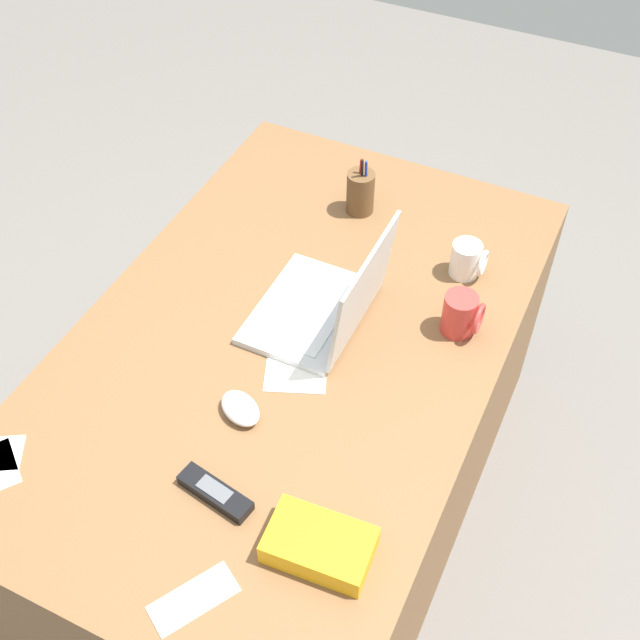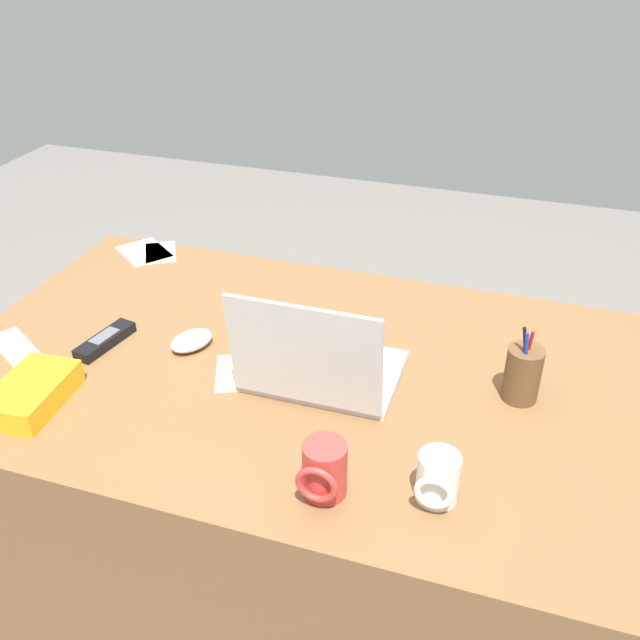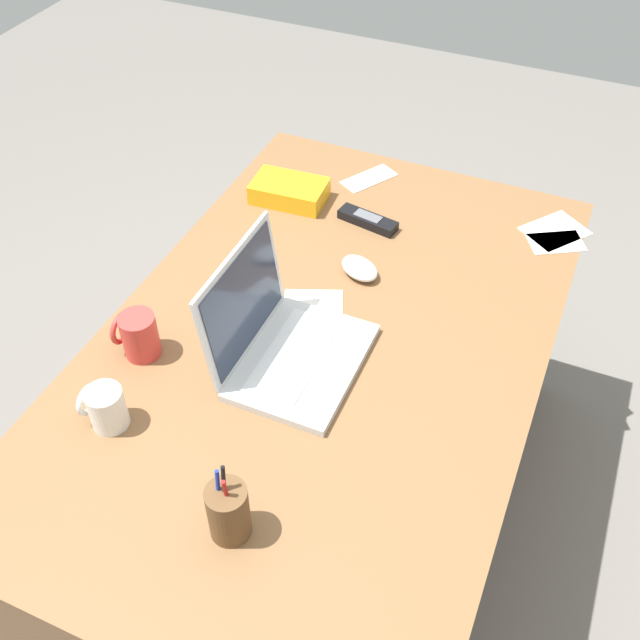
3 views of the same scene
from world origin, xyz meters
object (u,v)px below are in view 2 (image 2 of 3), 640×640
(computer_mouse, at_px, (192,341))
(cordless_phone, at_px, (105,340))
(coffee_mug_white, at_px, (438,479))
(pen_holder, at_px, (523,374))
(laptop, at_px, (318,366))
(coffee_mug_tall, at_px, (324,471))
(snack_bag, at_px, (32,393))

(computer_mouse, xyz_separation_m, cordless_phone, (0.19, 0.05, -0.01))
(coffee_mug_white, height_order, pen_holder, pen_holder)
(pen_holder, bearing_deg, cordless_phone, 5.84)
(cordless_phone, bearing_deg, laptop, -179.68)
(computer_mouse, height_order, coffee_mug_white, coffee_mug_white)
(cordless_phone, bearing_deg, pen_holder, -174.16)
(coffee_mug_white, xyz_separation_m, cordless_phone, (0.79, -0.23, -0.03))
(coffee_mug_tall, bearing_deg, cordless_phone, -24.78)
(laptop, distance_m, cordless_phone, 0.50)
(coffee_mug_white, bearing_deg, coffee_mug_tall, 13.93)
(laptop, xyz_separation_m, coffee_mug_tall, (-0.10, 0.28, 0.00))
(coffee_mug_white, distance_m, pen_holder, 0.34)
(coffee_mug_tall, relative_size, pen_holder, 0.60)
(coffee_mug_tall, distance_m, snack_bag, 0.62)
(laptop, xyz_separation_m, computer_mouse, (0.31, -0.05, -0.03))
(computer_mouse, xyz_separation_m, snack_bag, (0.21, 0.28, 0.01))
(coffee_mug_tall, relative_size, snack_bag, 0.53)
(coffee_mug_white, height_order, cordless_phone, coffee_mug_white)
(coffee_mug_tall, relative_size, cordless_phone, 0.63)
(cordless_phone, height_order, snack_bag, snack_bag)
(coffee_mug_tall, bearing_deg, coffee_mug_white, -166.07)
(laptop, relative_size, snack_bag, 1.64)
(coffee_mug_tall, bearing_deg, pen_holder, -128.36)
(computer_mouse, relative_size, cordless_phone, 0.63)
(cordless_phone, height_order, pen_holder, pen_holder)
(pen_holder, distance_m, snack_bag, 0.97)
(coffee_mug_white, distance_m, coffee_mug_tall, 0.19)
(laptop, height_order, pen_holder, laptop)
(snack_bag, bearing_deg, cordless_phone, -94.66)
(coffee_mug_tall, distance_m, cordless_phone, 0.67)
(pen_holder, bearing_deg, snack_bag, 19.20)
(computer_mouse, xyz_separation_m, coffee_mug_tall, (-0.41, 0.33, 0.03))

